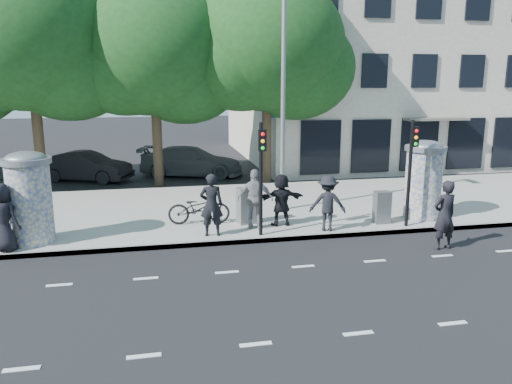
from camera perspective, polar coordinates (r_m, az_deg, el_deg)
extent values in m
plane|color=black|center=(11.93, 7.41, -10.82)|extent=(120.00, 120.00, 0.00)
cube|color=gray|center=(18.78, -0.01, -1.75)|extent=(40.00, 8.00, 0.15)
cube|color=slate|center=(15.08, 3.03, -5.37)|extent=(40.00, 0.10, 0.16)
cube|color=silver|center=(10.08, 11.61, -15.55)|extent=(32.00, 0.12, 0.01)
cube|color=silver|center=(13.16, 5.41, -8.47)|extent=(32.00, 0.12, 0.01)
cylinder|color=beige|center=(15.62, -24.40, -1.21)|extent=(1.20, 1.20, 2.30)
cylinder|color=slate|center=(15.39, -24.82, 3.25)|extent=(1.36, 1.36, 0.16)
ellipsoid|color=slate|center=(15.38, -24.84, 3.54)|extent=(1.10, 1.10, 0.38)
cylinder|color=beige|center=(17.78, 18.55, 0.82)|extent=(1.20, 1.20, 2.30)
cylinder|color=slate|center=(17.58, 18.82, 4.75)|extent=(1.36, 1.36, 0.16)
ellipsoid|color=slate|center=(17.57, 18.84, 5.01)|extent=(1.10, 1.10, 0.38)
cylinder|color=black|center=(14.78, 0.56, 1.39)|extent=(0.11, 0.11, 3.40)
cube|color=black|center=(14.42, 0.72, 5.94)|extent=(0.22, 0.14, 0.62)
cylinder|color=black|center=(16.46, 17.13, 1.98)|extent=(0.11, 0.11, 3.40)
cube|color=black|center=(16.14, 17.71, 6.05)|extent=(0.22, 0.14, 0.62)
cylinder|color=slate|center=(17.61, 3.12, 10.70)|extent=(0.16, 0.16, 8.00)
cylinder|color=#38281C|center=(23.45, -23.60, 5.75)|extent=(0.44, 0.44, 4.73)
ellipsoid|color=#143715|center=(23.40, -24.51, 15.87)|extent=(7.20, 7.20, 6.12)
cylinder|color=#38281C|center=(23.16, -11.22, 6.09)|extent=(0.44, 0.44, 4.41)
ellipsoid|color=#143715|center=(23.07, -11.64, 15.68)|extent=(6.80, 6.80, 5.78)
cylinder|color=#38281C|center=(23.33, 1.22, 6.59)|extent=(0.44, 0.44, 4.59)
ellipsoid|color=#143715|center=(23.27, 1.27, 16.51)|extent=(7.00, 7.00, 5.95)
cube|color=#AB9E8F|center=(34.16, 16.18, 14.22)|extent=(20.00, 15.00, 12.00)
cube|color=black|center=(27.82, 22.83, 5.14)|extent=(18.00, 0.10, 2.60)
cube|color=#59544C|center=(26.33, 19.86, 7.86)|extent=(3.20, 0.90, 0.12)
cube|color=#194C8C|center=(23.64, 3.54, 8.85)|extent=(1.60, 0.06, 0.30)
imported|color=black|center=(15.19, -26.99, -2.61)|extent=(1.09, 0.92, 1.89)
imported|color=black|center=(14.95, -5.11, -1.47)|extent=(0.74, 0.53, 1.90)
imported|color=black|center=(15.59, 8.19, -1.27)|extent=(1.27, 0.95, 1.74)
imported|color=gray|center=(15.63, -0.09, -0.82)|extent=(1.24, 0.90, 1.90)
imported|color=black|center=(16.00, 2.90, -0.90)|extent=(1.59, 0.61, 1.69)
imported|color=black|center=(15.13, 20.74, -2.48)|extent=(0.79, 0.58, 2.00)
imported|color=black|center=(16.34, -6.53, -1.84)|extent=(0.84, 2.04, 1.05)
cube|color=gray|center=(16.27, -1.10, -1.57)|extent=(0.64, 0.53, 1.19)
cube|color=slate|center=(16.82, 14.19, -1.71)|extent=(0.52, 0.38, 1.06)
imported|color=black|center=(25.31, -18.85, 2.77)|extent=(3.09, 4.56, 1.42)
imported|color=#4F5256|center=(25.52, -7.40, 3.50)|extent=(3.42, 5.52, 1.49)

